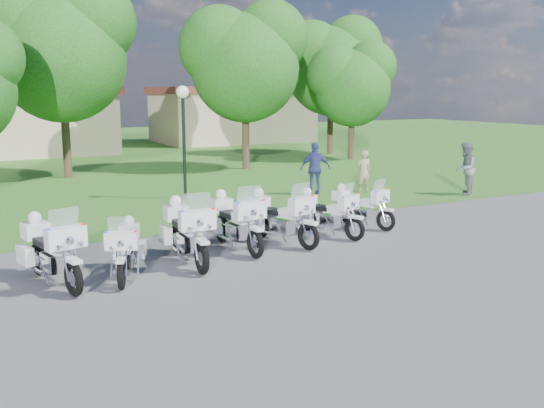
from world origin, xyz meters
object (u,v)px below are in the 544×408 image
motorcycle_0 (51,250)px  bystander_a (364,171)px  bystander_b (465,169)px  motorcycle_6 (360,206)px  motorcycle_5 (327,212)px  lamp_post (183,114)px  motorcycle_3 (235,221)px  motorcycle_1 (126,249)px  motorcycle_4 (279,217)px  motorcycle_2 (186,231)px  bystander_c (315,169)px

motorcycle_0 → bystander_a: 13.84m
motorcycle_0 → bystander_b: size_ratio=1.25×
motorcycle_0 → motorcycle_6: motorcycle_0 is taller
motorcycle_5 → lamp_post: size_ratio=0.53×
motorcycle_3 → motorcycle_1: bearing=16.2°
motorcycle_0 → motorcycle_3: 4.50m
motorcycle_6 → lamp_post: (-2.90, 6.62, 2.45)m
motorcycle_4 → motorcycle_6: size_ratio=1.15×
motorcycle_4 → motorcycle_5: motorcycle_4 is taller
motorcycle_0 → motorcycle_3: motorcycle_3 is taller
motorcycle_0 → lamp_post: (5.74, 8.01, 2.35)m
motorcycle_1 → motorcycle_3: motorcycle_3 is taller
motorcycle_4 → bystander_b: bearing=-178.6°
lamp_post → bystander_a: bearing=-15.0°
motorcycle_5 → lamp_post: 7.64m
motorcycle_2 → bystander_c: 9.77m
bystander_c → motorcycle_0: bearing=49.9°
motorcycle_3 → lamp_post: lamp_post is taller
motorcycle_4 → bystander_c: bearing=-145.6°
motorcycle_3 → bystander_c: size_ratio=1.28×
motorcycle_6 → bystander_c: 5.49m
motorcycle_3 → motorcycle_6: (4.21, 0.60, -0.10)m
motorcycle_1 → motorcycle_3: size_ratio=0.81×
motorcycle_6 → motorcycle_4: bearing=-7.6°
motorcycle_3 → motorcycle_5: size_ratio=1.16×
motorcycle_2 → motorcycle_6: motorcycle_2 is taller
bystander_b → bystander_c: same height
motorcycle_3 → bystander_c: bearing=-138.2°
motorcycle_3 → bystander_a: motorcycle_3 is taller
motorcycle_1 → bystander_a: 12.66m
motorcycle_2 → motorcycle_6: size_ratio=1.25×
motorcycle_2 → motorcycle_3: size_ratio=1.03×
motorcycle_6 → bystander_c: bearing=-127.7°
motorcycle_4 → motorcycle_5: (1.54, 0.14, -0.06)m
motorcycle_3 → lamp_post: 7.71m
motorcycle_4 → bystander_a: 8.63m
bystander_b → motorcycle_6: bearing=-16.8°
motorcycle_2 → motorcycle_6: (5.67, 1.16, -0.12)m
lamp_post → motorcycle_1: bearing=-117.4°
motorcycle_4 → motorcycle_3: bearing=-17.1°
bystander_c → motorcycle_1: bearing=54.8°
bystander_b → bystander_c: size_ratio=1.00×
motorcycle_4 → lamp_post: lamp_post is taller
motorcycle_0 → motorcycle_4: size_ratio=1.04×
lamp_post → bystander_b: 10.60m
motorcycle_0 → motorcycle_5: bearing=173.8°
motorcycle_0 → motorcycle_1: motorcycle_0 is taller
bystander_a → motorcycle_0: bearing=38.9°
motorcycle_3 → bystander_b: (10.87, 3.13, 0.28)m
motorcycle_3 → motorcycle_4: motorcycle_3 is taller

